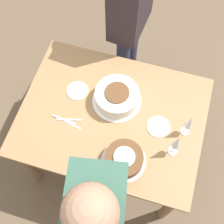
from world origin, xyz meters
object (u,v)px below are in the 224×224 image
(cake_front_chocolate, at_px, (124,159))
(wine_glass_near, at_px, (190,123))
(wine_glass_far, at_px, (177,142))
(person_watching, at_px, (131,8))
(cake_center_white, at_px, (117,97))

(cake_front_chocolate, distance_m, wine_glass_near, 0.46)
(wine_glass_far, height_order, person_watching, person_watching)
(cake_center_white, xyz_separation_m, cake_front_chocolate, (0.16, -0.39, -0.01))
(person_watching, bearing_deg, wine_glass_far, 36.08)
(wine_glass_near, height_order, person_watching, person_watching)
(cake_front_chocolate, relative_size, wine_glass_far, 1.19)
(cake_center_white, height_order, person_watching, person_watching)
(cake_center_white, xyz_separation_m, person_watching, (-0.09, 0.63, 0.16))
(cake_center_white, bearing_deg, cake_front_chocolate, -68.34)
(cake_front_chocolate, distance_m, wine_glass_far, 0.34)
(cake_front_chocolate, height_order, person_watching, person_watching)
(cake_center_white, xyz_separation_m, wine_glass_far, (0.43, -0.24, 0.10))
(person_watching, bearing_deg, wine_glass_near, 43.63)
(cake_center_white, height_order, wine_glass_near, wine_glass_near)
(cake_center_white, relative_size, wine_glass_near, 1.54)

